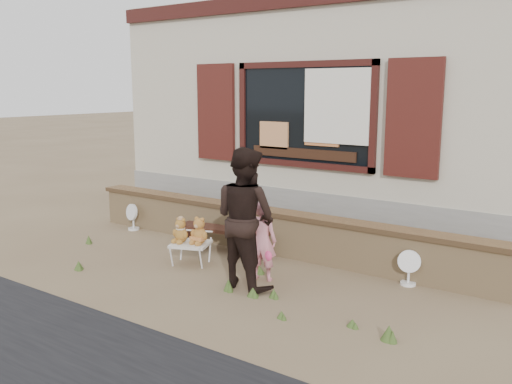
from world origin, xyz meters
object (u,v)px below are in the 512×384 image
Objects in this scene: bench at (223,234)px; child at (262,241)px; teddy_bear_left at (181,230)px; teddy_bear_right at (200,230)px; adult at (245,218)px; folding_chair at (191,245)px.

child is (1.18, -0.68, 0.25)m from bench.
teddy_bear_right reaches higher than teddy_bear_left.
child is 0.48m from adult.
adult is (1.13, -0.99, 0.61)m from bench.
adult reaches higher than bench.
adult is at bearing -37.74° from teddy_bear_right.
child is at bearing -37.39° from bench.
child is 0.60× the size of adult.
teddy_bear_left is (-0.15, -0.78, 0.22)m from bench.
teddy_bear_left reaches higher than folding_chair.
teddy_bear_right is (0.11, -0.68, 0.24)m from bench.
bench reaches higher than folding_chair.
adult reaches higher than teddy_bear_right.
teddy_bear_left is 0.20× the size of adult.
teddy_bear_left is 1.33m from child.
teddy_bear_right is at bearing -7.08° from adult.
teddy_bear_right is 0.22× the size of adult.
teddy_bear_right is at bearing -0.00° from folding_chair.
adult is (1.28, -0.21, 0.39)m from teddy_bear_left.
bench is 1.62m from adult.
teddy_bear_left is (-0.13, -0.05, 0.21)m from folding_chair.
teddy_bear_left is at bearing -107.93° from bench.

